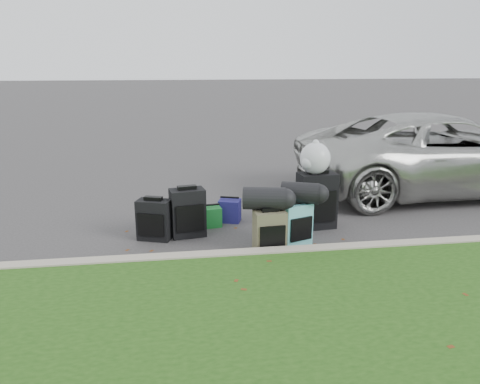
{
  "coord_description": "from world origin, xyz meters",
  "views": [
    {
      "loc": [
        -1.02,
        -6.15,
        2.34
      ],
      "look_at": [
        -0.1,
        0.2,
        0.55
      ],
      "focal_mm": 35.0,
      "sensor_mm": 36.0,
      "label": 1
    }
  ],
  "objects": [
    {
      "name": "suitcase_olive",
      "position": [
        0.15,
        -0.72,
        0.27
      ],
      "size": [
        0.41,
        0.28,
        0.54
      ],
      "primitive_type": "cube",
      "rotation": [
        0.0,
        0.0,
        0.08
      ],
      "color": "#484430",
      "rests_on": "ground"
    },
    {
      "name": "suitcase_teal",
      "position": [
        0.54,
        -0.51,
        0.28
      ],
      "size": [
        0.45,
        0.35,
        0.56
      ],
      "primitive_type": "cube",
      "rotation": [
        0.0,
        0.0,
        0.35
      ],
      "color": "teal",
      "rests_on": "ground"
    },
    {
      "name": "suitcase_large_black_right",
      "position": [
        1.01,
        0.1,
        0.4
      ],
      "size": [
        0.57,
        0.37,
        0.81
      ],
      "primitive_type": "cube",
      "rotation": [
        0.0,
        0.0,
        0.09
      ],
      "color": "black",
      "rests_on": "ground"
    },
    {
      "name": "curb",
      "position": [
        0.0,
        -1.0,
        0.07
      ],
      "size": [
        120.0,
        0.18,
        0.15
      ],
      "primitive_type": "cube",
      "color": "#9E937F",
      "rests_on": "ground"
    },
    {
      "name": "suitcase_large_black_left",
      "position": [
        -0.86,
        0.01,
        0.33
      ],
      "size": [
        0.51,
        0.36,
        0.67
      ],
      "primitive_type": "cube",
      "rotation": [
        0.0,
        0.0,
        0.18
      ],
      "color": "black",
      "rests_on": "ground"
    },
    {
      "name": "duffel_right",
      "position": [
        0.6,
        -0.47,
        0.7
      ],
      "size": [
        0.56,
        0.43,
        0.27
      ],
      "primitive_type": "cylinder",
      "rotation": [
        0.0,
        1.57,
        -0.37
      ],
      "color": "black",
      "rests_on": "suitcase_teal"
    },
    {
      "name": "tote_green",
      "position": [
        -0.5,
        0.35,
        0.15
      ],
      "size": [
        0.29,
        0.24,
        0.29
      ],
      "primitive_type": "cube",
      "rotation": [
        0.0,
        0.0,
        0.15
      ],
      "color": "#176B28",
      "rests_on": "ground"
    },
    {
      "name": "suv",
      "position": [
        3.85,
        1.66,
        0.72
      ],
      "size": [
        5.27,
        2.52,
        1.45
      ],
      "primitive_type": "imported",
      "rotation": [
        0.0,
        0.0,
        1.59
      ],
      "color": "#B7B7B2",
      "rests_on": "ground"
    },
    {
      "name": "duffel_left",
      "position": [
        0.09,
        -0.62,
        0.68
      ],
      "size": [
        0.58,
        0.4,
        0.29
      ],
      "primitive_type": "cylinder",
      "rotation": [
        0.0,
        1.57,
        -0.23
      ],
      "color": "black",
      "rests_on": "suitcase_olive"
    },
    {
      "name": "ground",
      "position": [
        0.0,
        0.0,
        0.0
      ],
      "size": [
        120.0,
        120.0,
        0.0
      ],
      "primitive_type": "plane",
      "color": "#383535",
      "rests_on": "ground"
    },
    {
      "name": "tote_navy",
      "position": [
        -0.21,
        0.54,
        0.17
      ],
      "size": [
        0.38,
        0.33,
        0.34
      ],
      "primitive_type": "cube",
      "rotation": [
        0.0,
        0.0,
        -0.32
      ],
      "color": "navy",
      "rests_on": "ground"
    },
    {
      "name": "trash_bag",
      "position": [
        0.96,
        0.11,
        1.03
      ],
      "size": [
        0.43,
        0.43,
        0.43
      ],
      "primitive_type": "sphere",
      "color": "silver",
      "rests_on": "suitcase_large_black_right"
    },
    {
      "name": "suitcase_small_black",
      "position": [
        -1.31,
        -0.05,
        0.28
      ],
      "size": [
        0.5,
        0.38,
        0.55
      ],
      "primitive_type": "cube",
      "rotation": [
        0.0,
        0.0,
        -0.34
      ],
      "color": "black",
      "rests_on": "ground"
    }
  ]
}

